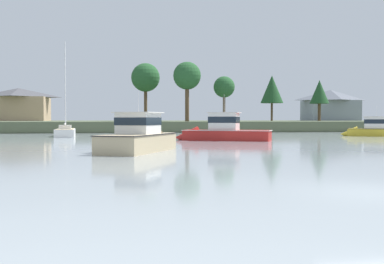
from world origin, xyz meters
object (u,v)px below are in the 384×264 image
(cruiser_sand, at_px, (143,142))
(sailboat_white, at_px, (65,134))
(cruiser_red, at_px, (218,134))
(cruiser_yellow, at_px, (373,131))

(cruiser_sand, distance_m, sailboat_white, 28.13)
(cruiser_red, distance_m, sailboat_white, 20.70)
(cruiser_yellow, relative_size, sailboat_white, 0.66)
(cruiser_yellow, bearing_deg, cruiser_sand, -143.23)
(cruiser_red, xyz_separation_m, sailboat_white, (-16.15, 12.94, -0.37))
(cruiser_red, relative_size, cruiser_yellow, 1.24)
(sailboat_white, bearing_deg, cruiser_red, -38.69)
(cruiser_red, relative_size, sailboat_white, 0.81)
(cruiser_yellow, bearing_deg, sailboat_white, 171.91)
(cruiser_sand, height_order, cruiser_yellow, cruiser_sand)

